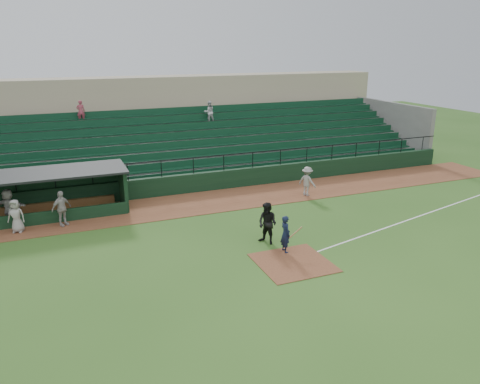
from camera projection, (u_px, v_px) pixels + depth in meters
name	position (u px, v px, depth m)	size (l,w,h in m)	color
ground	(282.00, 254.00, 20.69)	(90.00, 90.00, 0.00)	#30591C
warning_track	(221.00, 200.00, 27.75)	(40.00, 4.00, 0.03)	brown
home_plate_dirt	(293.00, 263.00, 19.80)	(3.00, 3.00, 0.03)	brown
foul_line	(408.00, 220.00, 24.62)	(18.00, 0.09, 0.01)	white
stadium_structure	(182.00, 137.00, 34.54)	(38.00, 13.08, 6.40)	black
dugout	(41.00, 190.00, 25.24)	(8.90, 3.20, 2.42)	black
batter_at_plate	(286.00, 234.00, 20.61)	(1.00, 0.68, 1.71)	#101832
umpire	(267.00, 223.00, 21.48)	(0.96, 0.75, 1.97)	black
runner	(307.00, 181.00, 28.32)	(1.16, 0.67, 1.80)	gray
dugout_player_a	(61.00, 208.00, 23.58)	(1.07, 0.45, 1.83)	#ABA5A0
dugout_player_b	(16.00, 216.00, 22.78)	(0.81, 0.53, 1.66)	#A19D97
dugout_player_c	(9.00, 206.00, 23.84)	(1.72, 0.55, 1.85)	#A19C97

